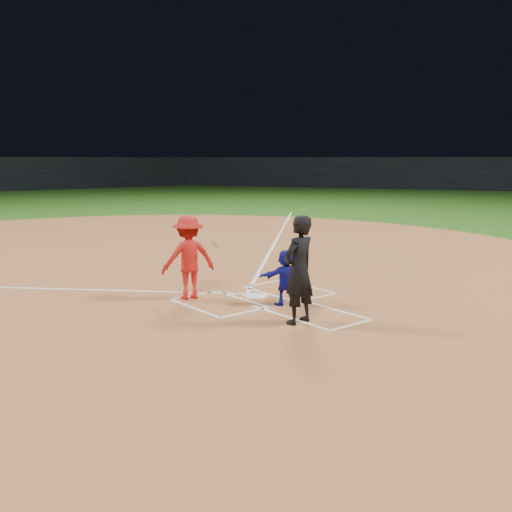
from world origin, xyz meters
TOP-DOWN VIEW (x-y plane):
  - ground at (0.00, 0.00)m, footprint 120.00×120.00m
  - home_plate_dirt at (0.00, 6.00)m, footprint 28.00×28.00m
  - stadium_wall_right at (42.00, 24.00)m, footprint 31.04×52.56m
  - home_plate at (0.00, 0.00)m, footprint 0.60×0.60m
  - catcher at (0.05, -0.94)m, footprint 1.12×0.62m
  - umpire at (-0.66, -2.09)m, footprint 0.79×0.58m
  - chalk_markings at (0.00, 5.29)m, footprint 28.35×17.32m
  - batter_at_plate at (-1.21, 0.77)m, footprint 1.55×0.96m

SIDE VIEW (x-z plane):
  - ground at x=0.00m, z-range 0.00..0.00m
  - home_plate_dirt at x=0.00m, z-range 0.00..0.01m
  - chalk_markings at x=0.00m, z-range 0.01..0.02m
  - home_plate at x=0.00m, z-range 0.01..0.03m
  - catcher at x=0.05m, z-range 0.01..1.17m
  - batter_at_plate at x=-1.21m, z-range 0.01..1.81m
  - umpire at x=-0.66m, z-range 0.01..2.00m
  - stadium_wall_right at x=42.00m, z-range 0.00..3.20m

